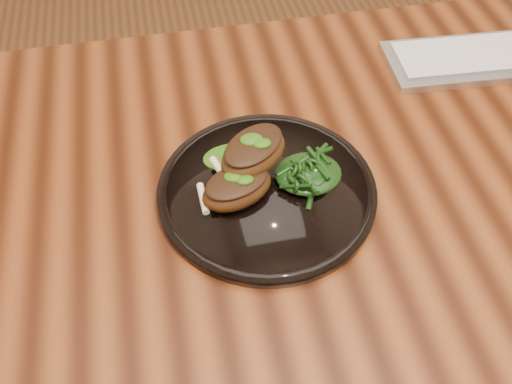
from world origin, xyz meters
TOP-DOWN VIEW (x-y plane):
  - desk at (0.00, 0.00)m, footprint 1.60×0.80m
  - plate at (-0.19, -0.03)m, footprint 0.31×0.31m
  - lamb_chop_front at (-0.23, -0.04)m, footprint 0.12×0.10m
  - lamb_chop_back at (-0.20, 0.00)m, footprint 0.13×0.12m
  - herb_smear at (-0.23, 0.04)m, footprint 0.09×0.06m
  - greens_heap at (-0.13, -0.02)m, footprint 0.09×0.09m
  - keyboard at (0.30, 0.20)m, footprint 0.45×0.16m

SIDE VIEW (x-z plane):
  - desk at x=0.00m, z-range 0.29..1.04m
  - plate at x=-0.19m, z-range 0.75..0.77m
  - keyboard at x=0.30m, z-range 0.75..0.77m
  - herb_smear at x=-0.23m, z-range 0.77..0.77m
  - greens_heap at x=-0.13m, z-range 0.77..0.80m
  - lamb_chop_front at x=-0.23m, z-range 0.77..0.81m
  - lamb_chop_back at x=-0.20m, z-range 0.79..0.83m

